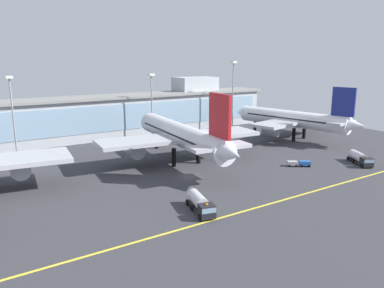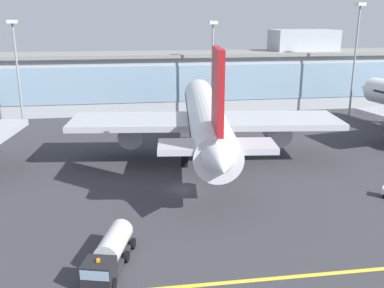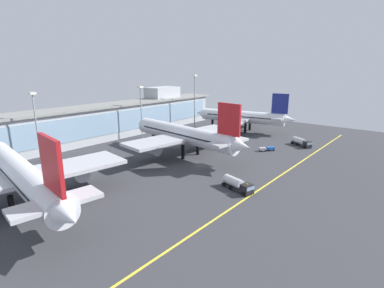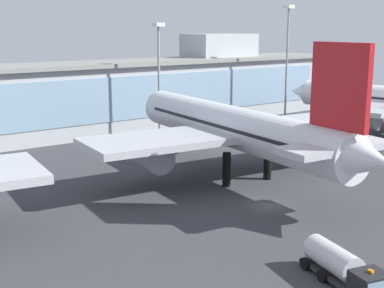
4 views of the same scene
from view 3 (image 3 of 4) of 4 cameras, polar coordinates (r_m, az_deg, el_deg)
The scene contains 12 objects.
ground_plane at distance 91.00m, azimuth 2.07°, elevation -4.12°, with size 180.00×180.00×0.00m, color #38383D.
taxiway_centreline_stripe at distance 80.42m, azimuth 14.70°, elevation -7.21°, with size 144.00×0.50×0.01m, color yellow.
terminal_building at distance 128.52m, azimuth -16.69°, elevation 4.30°, with size 130.84×14.00×19.28m.
airliner_near_left at distance 72.66m, azimuth -29.81°, elevation -5.30°, with size 45.57×56.84×18.96m.
airliner_near_right at distance 100.00m, azimuth -1.56°, elevation 1.81°, with size 43.53×53.99×19.27m.
airliner_far_right at distance 140.04m, azimuth 9.60°, elevation 5.15°, with size 35.34×47.90×18.05m.
fuel_tanker_truck at distance 119.77m, azimuth 20.35°, elevation 0.33°, with size 6.53×9.08×2.90m.
baggage_tug_near at distance 109.38m, azimuth 14.19°, elevation -0.89°, with size 5.40×4.60×1.40m.
service_truck_far at distance 73.63m, azimuth 8.85°, elevation -7.70°, with size 4.90×9.36×2.90m.
apron_light_mast_west at distance 102.79m, azimuth -27.91°, elevation 4.68°, with size 1.80×1.80×21.88m.
apron_light_mast_centre at distance 123.90m, azimuth -9.78°, elevation 7.54°, with size 1.80×1.80×21.62m.
apron_light_mast_east at distance 145.81m, azimuth 0.50°, elevation 9.64°, with size 1.80×1.80×25.46m.
Camera 3 is at (-68.50, -52.23, 29.36)m, focal length 27.76 mm.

